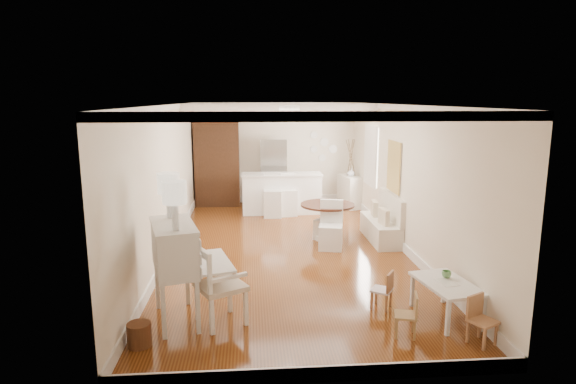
{
  "coord_description": "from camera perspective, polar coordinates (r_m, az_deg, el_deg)",
  "views": [
    {
      "loc": [
        -0.69,
        -9.0,
        2.92
      ],
      "look_at": [
        0.04,
        0.3,
        1.09
      ],
      "focal_mm": 30.0,
      "sensor_mm": 36.0,
      "label": 1
    }
  ],
  "objects": [
    {
      "name": "sideboard",
      "position": [
        13.19,
        7.36,
        0.07
      ],
      "size": [
        0.57,
        0.96,
        0.85
      ],
      "primitive_type": "cube",
      "rotation": [
        0.0,
        0.0,
        0.21
      ],
      "color": "silver",
      "rests_on": "ground"
    },
    {
      "name": "breakfast_counter",
      "position": [
        12.37,
        -0.75,
        -0.15
      ],
      "size": [
        2.05,
        0.65,
        1.03
      ],
      "primitive_type": "cube",
      "color": "white",
      "rests_on": "ground"
    },
    {
      "name": "slip_chair_far",
      "position": [
        10.1,
        4.59,
        -3.32
      ],
      "size": [
        0.57,
        0.57,
        0.84
      ],
      "primitive_type": "cube",
      "rotation": [
        0.0,
        0.0,
        -2.3
      ],
      "color": "silver",
      "rests_on": "ground"
    },
    {
      "name": "secretary_bureau",
      "position": [
        6.57,
        -13.22,
        -9.29
      ],
      "size": [
        1.28,
        1.3,
        1.34
      ],
      "primitive_type": "cube",
      "rotation": [
        0.0,
        0.0,
        0.26
      ],
      "color": "silver",
      "rests_on": "ground"
    },
    {
      "name": "slip_chair_near",
      "position": [
        9.47,
        5.1,
        -3.95
      ],
      "size": [
        0.54,
        0.56,
        0.95
      ],
      "primitive_type": "cube",
      "rotation": [
        0.0,
        0.0,
        -0.22
      ],
      "color": "white",
      "rests_on": "ground"
    },
    {
      "name": "kids_chair_a",
      "position": [
        6.33,
        13.77,
        -13.92
      ],
      "size": [
        0.33,
        0.33,
        0.56
      ],
      "primitive_type": "cube",
      "rotation": [
        0.0,
        0.0,
        -1.83
      ],
      "color": "olive",
      "rests_on": "ground"
    },
    {
      "name": "kids_chair_b",
      "position": [
        7.02,
        11.03,
        -11.26
      ],
      "size": [
        0.37,
        0.37,
        0.56
      ],
      "primitive_type": "cube",
      "rotation": [
        0.0,
        0.0,
        -2.14
      ],
      "color": "#9C6947",
      "rests_on": "ground"
    },
    {
      "name": "dining_table",
      "position": [
        10.1,
        4.67,
        -3.53
      ],
      "size": [
        1.21,
        1.21,
        0.76
      ],
      "primitive_type": "cylinder",
      "rotation": [
        0.0,
        0.0,
        0.08
      ],
      "color": "#4A2418",
      "rests_on": "ground"
    },
    {
      "name": "kids_table",
      "position": [
        6.95,
        18.2,
        -12.08
      ],
      "size": [
        0.76,
        1.1,
        0.5
      ],
      "primitive_type": "cube",
      "rotation": [
        0.0,
        0.0,
        0.17
      ],
      "color": "silver",
      "rests_on": "ground"
    },
    {
      "name": "room",
      "position": [
        9.4,
        -0.02,
        5.34
      ],
      "size": [
        9.0,
        9.04,
        2.82
      ],
      "color": "brown",
      "rests_on": "ground"
    },
    {
      "name": "kids_chair_c",
      "position": [
        6.41,
        22.11,
        -13.94
      ],
      "size": [
        0.39,
        0.39,
        0.6
      ],
      "primitive_type": "cube",
      "rotation": [
        0.0,
        0.0,
        0.49
      ],
      "color": "#AD774F",
      "rests_on": "ground"
    },
    {
      "name": "bar_stool_left",
      "position": [
        11.95,
        -1.84,
        -0.43
      ],
      "size": [
        0.45,
        0.45,
        1.08
      ],
      "primitive_type": "cube",
      "rotation": [
        0.0,
        0.0,
        -0.05
      ],
      "color": "white",
      "rests_on": "ground"
    },
    {
      "name": "pencil_cup",
      "position": [
        7.01,
        18.27,
        -9.25
      ],
      "size": [
        0.13,
        0.13,
        0.1
      ],
      "primitive_type": "imported",
      "rotation": [
        0.0,
        0.0,
        -0.02
      ],
      "color": "#62A05D",
      "rests_on": "kids_table"
    },
    {
      "name": "bar_stool_right",
      "position": [
        12.1,
        -0.09,
        -0.34
      ],
      "size": [
        0.49,
        0.49,
        1.05
      ],
      "primitive_type": "cube",
      "rotation": [
        0.0,
        0.0,
        0.17
      ],
      "color": "white",
      "rests_on": "ground"
    },
    {
      "name": "fridge",
      "position": [
        13.35,
        -0.19,
        2.36
      ],
      "size": [
        0.75,
        0.65,
        1.8
      ],
      "primitive_type": "imported",
      "color": "silver",
      "rests_on": "ground"
    },
    {
      "name": "gustavian_armchair",
      "position": [
        6.44,
        -7.98,
        -10.81
      ],
      "size": [
        0.83,
        0.83,
        1.06
      ],
      "primitive_type": "cube",
      "rotation": [
        0.0,
        0.0,
        2.06
      ],
      "color": "white",
      "rests_on": "ground"
    },
    {
      "name": "pantry_cabinet",
      "position": [
        13.33,
        -8.38,
        3.32
      ],
      "size": [
        1.2,
        0.6,
        2.3
      ],
      "primitive_type": "cube",
      "color": "#381E11",
      "rests_on": "ground"
    },
    {
      "name": "banquette",
      "position": [
        10.17,
        10.94,
        -2.96
      ],
      "size": [
        0.52,
        1.6,
        0.98
      ],
      "primitive_type": "cube",
      "color": "silver",
      "rests_on": "ground"
    },
    {
      "name": "branch_vase",
      "position": [
        13.05,
        7.48,
        2.33
      ],
      "size": [
        0.24,
        0.24,
        0.21
      ],
      "primitive_type": "imported",
      "rotation": [
        0.0,
        0.0,
        -0.18
      ],
      "color": "silver",
      "rests_on": "sideboard"
    },
    {
      "name": "wicker_basket",
      "position": [
        6.25,
        -17.22,
        -15.84
      ],
      "size": [
        0.38,
        0.38,
        0.29
      ],
      "primitive_type": "cylinder",
      "rotation": [
        0.0,
        0.0,
        -0.42
      ],
      "color": "brown",
      "rests_on": "ground"
    }
  ]
}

